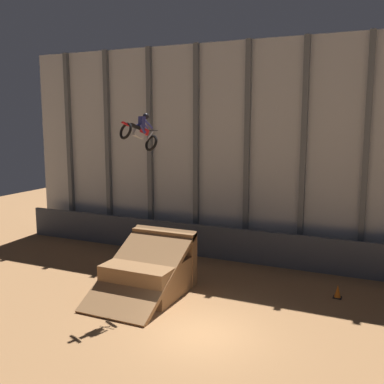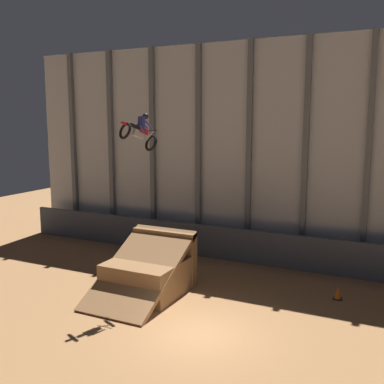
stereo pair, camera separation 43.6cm
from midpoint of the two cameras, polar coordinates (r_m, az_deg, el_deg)
ground_plane at (r=16.84m, az=0.43°, el=-17.61°), size 60.00×60.00×0.00m
arena_back_wall at (r=24.46m, az=10.01°, el=5.05°), size 32.00×0.40×11.80m
lower_barrier at (r=24.03m, az=8.85°, el=-7.10°), size 31.36×0.20×1.81m
dirt_ramp at (r=20.41m, az=-5.89°, el=-10.00°), size 3.17×4.90×2.66m
rider_bike_solo at (r=18.98m, az=-7.26°, el=7.59°), size 1.32×1.83×1.66m
traffic_cone_near_ramp at (r=20.68m, az=17.42°, el=-11.97°), size 0.36×0.36×0.58m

